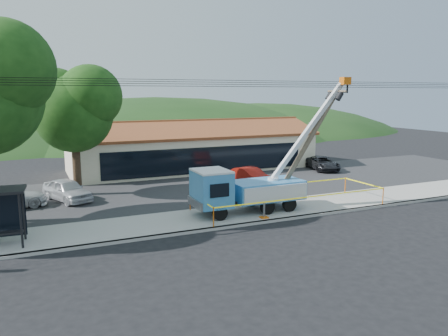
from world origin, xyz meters
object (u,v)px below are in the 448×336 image
car_red (250,187)px  leaning_pole (311,137)px  car_silver (68,202)px  car_dark (322,171)px  car_white (7,210)px  utility_truck (246,188)px

car_red → leaning_pole: bearing=-95.8°
car_silver → car_dark: size_ratio=0.96×
car_white → car_silver: bearing=-87.4°
utility_truck → car_silver: 11.99m
utility_truck → car_white: (-12.93, 6.75, -1.58)m
car_red → car_white: size_ratio=0.89×
car_red → car_dark: (9.25, 3.49, 0.00)m
utility_truck → car_white: 14.67m
utility_truck → car_red: bearing=60.3°
car_dark → car_red: bearing=-145.4°
car_red → car_white: car_red is taller
car_red → car_silver: bearing=164.3°
car_white → car_dark: bearing=-89.6°
leaning_pole → utility_truck: bearing=-179.6°
car_silver → car_red: car_silver is taller
leaning_pole → car_red: bearing=96.4°
leaning_pole → car_red: 7.88m
utility_truck → leaning_pole: (4.46, 0.03, 2.80)m
car_red → car_dark: bearing=8.5°
car_white → car_dark: (25.92, 3.28, 0.00)m
utility_truck → car_dark: (12.98, 10.03, -1.58)m
utility_truck → car_silver: utility_truck is taller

